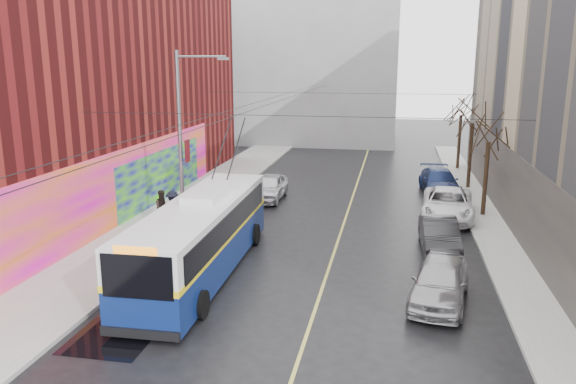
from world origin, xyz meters
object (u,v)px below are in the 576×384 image
(parked_car_c, at_px, (447,204))
(parked_car_d, at_px, (439,182))
(parked_car_b, at_px, (439,235))
(pedestrian_c, at_px, (173,209))
(tree_mid, at_px, (473,111))
(parked_car_a, at_px, (440,281))
(streetlight_pole, at_px, (183,138))
(tree_far, at_px, (462,105))
(pedestrian_a, at_px, (179,210))
(following_car, at_px, (269,187))
(tree_near, at_px, (490,128))
(trolleybus, at_px, (201,236))
(pedestrian_b, at_px, (163,208))

(parked_car_c, distance_m, parked_car_d, 6.12)
(parked_car_b, distance_m, parked_car_d, 11.82)
(parked_car_d, xyz_separation_m, pedestrian_c, (-14.06, -10.88, 0.31))
(tree_mid, relative_size, parked_car_a, 1.43)
(streetlight_pole, bearing_deg, pedestrian_c, 149.56)
(parked_car_b, height_order, parked_car_c, parked_car_c)
(tree_far, distance_m, parked_car_a, 26.75)
(streetlight_pole, xyz_separation_m, pedestrian_a, (-0.69, 0.73, -3.86))
(parked_car_a, bearing_deg, streetlight_pole, 162.36)
(following_car, height_order, pedestrian_c, pedestrian_c)
(tree_far, relative_size, parked_car_a, 1.40)
(tree_near, xyz_separation_m, parked_car_a, (-3.20, -12.20, -4.18))
(streetlight_pole, relative_size, trolleybus, 0.73)
(parked_car_b, bearing_deg, tree_mid, 75.61)
(parked_car_d, bearing_deg, parked_car_c, -95.24)
(tree_mid, height_order, parked_car_b, tree_mid)
(tree_near, distance_m, pedestrian_c, 17.41)
(tree_near, relative_size, tree_mid, 0.96)
(tree_mid, xyz_separation_m, pedestrian_b, (-16.62, -12.45, -4.16))
(tree_mid, xyz_separation_m, tree_far, (0.00, 7.00, -0.11))
(trolleybus, bearing_deg, parked_car_a, -7.70)
(tree_near, height_order, tree_mid, tree_mid)
(pedestrian_b, bearing_deg, pedestrian_c, -40.52)
(tree_far, bearing_deg, parked_car_d, -103.19)
(parked_car_b, xyz_separation_m, pedestrian_a, (-13.00, 1.10, 0.25))
(trolleybus, relative_size, pedestrian_b, 6.51)
(parked_car_b, relative_size, parked_car_d, 0.83)
(streetlight_pole, relative_size, tree_near, 1.41)
(tree_far, relative_size, parked_car_b, 1.45)
(parked_car_c, height_order, pedestrian_c, pedestrian_c)
(tree_mid, bearing_deg, parked_car_a, -99.46)
(parked_car_a, relative_size, pedestrian_c, 2.48)
(parked_car_a, height_order, following_car, parked_car_a)
(following_car, bearing_deg, pedestrian_b, -118.24)
(pedestrian_a, distance_m, pedestrian_b, 0.82)
(parked_car_b, bearing_deg, parked_car_d, 83.59)
(tree_mid, xyz_separation_m, following_car, (-12.64, -5.31, -4.46))
(pedestrian_a, bearing_deg, tree_far, -56.81)
(streetlight_pole, height_order, tree_far, streetlight_pole)
(tree_near, xyz_separation_m, pedestrian_a, (-15.82, -5.27, -3.99))
(parked_car_b, bearing_deg, parked_car_c, 79.29)
(parked_car_c, relative_size, pedestrian_a, 3.47)
(trolleybus, xyz_separation_m, parked_car_a, (9.34, -1.10, -0.81))
(pedestrian_c, bearing_deg, tree_near, -96.73)
(streetlight_pole, xyz_separation_m, tree_far, (15.14, 20.00, 0.30))
(parked_car_a, distance_m, parked_car_c, 11.57)
(tree_far, distance_m, pedestrian_c, 25.55)
(tree_mid, bearing_deg, trolleybus, -124.71)
(tree_near, bearing_deg, streetlight_pole, -158.38)
(streetlight_pole, bearing_deg, pedestrian_b, 159.54)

